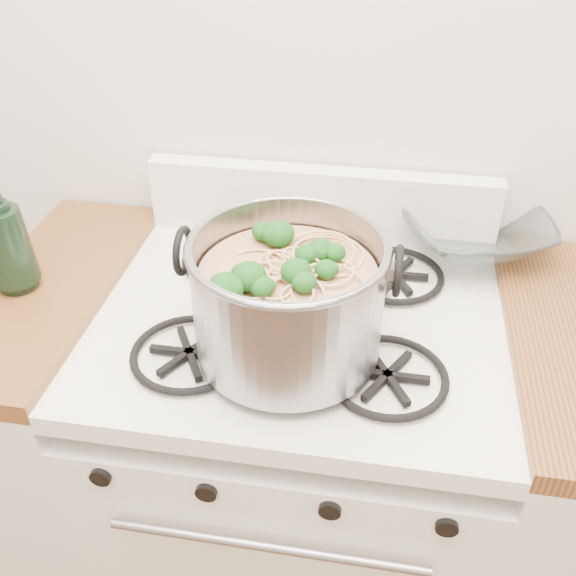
% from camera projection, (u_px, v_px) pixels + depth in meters
% --- Properties ---
extents(gas_range, '(0.76, 0.66, 0.92)m').
position_uv_depth(gas_range, '(297.00, 474.00, 1.48)').
color(gas_range, white).
rests_on(gas_range, ground).
extents(counter_left, '(0.25, 0.65, 0.92)m').
position_uv_depth(counter_left, '(90.00, 438.00, 1.54)').
color(counter_left, silver).
rests_on(counter_left, ground).
extents(stock_pot, '(0.35, 0.32, 0.22)m').
position_uv_depth(stock_pot, '(288.00, 300.00, 1.04)').
color(stock_pot, gray).
rests_on(stock_pot, gas_range).
extents(spatula, '(0.40, 0.41, 0.02)m').
position_uv_depth(spatula, '(360.00, 288.00, 1.22)').
color(spatula, black).
rests_on(spatula, gas_range).
extents(glass_bowl, '(0.15, 0.15, 0.03)m').
position_uv_depth(glass_bowl, '(472.00, 238.00, 1.36)').
color(glass_bowl, white).
rests_on(glass_bowl, gas_range).
extents(bottle, '(0.11, 0.11, 0.23)m').
position_uv_depth(bottle, '(5.00, 235.00, 1.19)').
color(bottle, black).
rests_on(bottle, counter_left).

